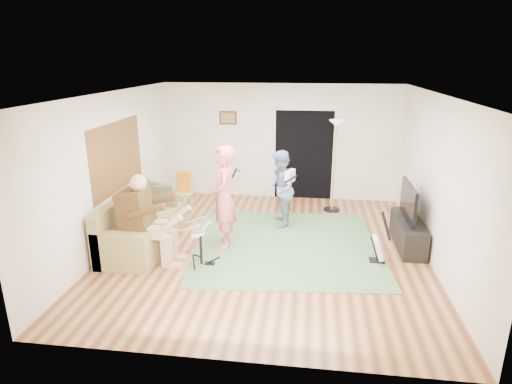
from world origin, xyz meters
The scene contains 19 objects.
floor centered at (0.00, 0.00, 0.00)m, with size 6.00×6.00×0.00m, color brown.
walls centered at (0.00, 0.00, 1.35)m, with size 5.50×6.00×2.70m, color silver, non-canonical shape.
ceiling centered at (0.00, 0.00, 2.70)m, with size 6.00×6.00×0.00m, color white.
window_blinds centered at (-2.74, 0.20, 1.55)m, with size 2.05×2.05×0.00m, color brown.
doorway centered at (0.55, 2.99, 1.05)m, with size 2.10×2.10×0.00m, color black.
picture_frame centered at (-1.25, 2.99, 1.90)m, with size 0.42×0.03×0.32m, color #3F2314.
area_rug centered at (0.34, 0.19, 0.01)m, with size 3.26×3.29×0.02m, color #486B41.
sofa centered at (-2.30, -0.10, 0.30)m, with size 0.93×2.26×0.91m.
drummer centered at (-1.85, -0.75, 0.58)m, with size 0.97×0.54×1.50m.
drum_kit centered at (-1.00, -0.75, 0.30)m, with size 0.38×0.68×0.70m.
singer centered at (-0.77, 0.03, 0.91)m, with size 0.67×0.44×1.83m, color #E56364.
microphone centered at (-0.57, 0.03, 1.37)m, with size 0.06×0.06×0.24m, color black, non-canonical shape.
guitarist centered at (0.13, 1.11, 0.77)m, with size 0.75×0.58×1.54m, color #7183A5.
guitar_held centered at (0.33, 1.11, 1.05)m, with size 0.12×0.60×0.26m, color white, non-canonical shape.
guitar_spare centered at (1.88, -0.28, 0.26)m, with size 0.32×0.29×0.89m.
torchiere_lamp centered at (1.22, 2.19, 1.37)m, with size 0.36×0.36×2.00m.
dining_chair centered at (-2.06, 1.68, 0.31)m, with size 0.43×0.45×0.87m.
tv_cabinet centered at (2.50, 0.45, 0.25)m, with size 0.40×1.40×0.50m, color black.
television centered at (2.45, 0.45, 0.85)m, with size 0.06×1.09×0.62m, color black.
Camera 1 is at (0.72, -6.94, 3.26)m, focal length 30.00 mm.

